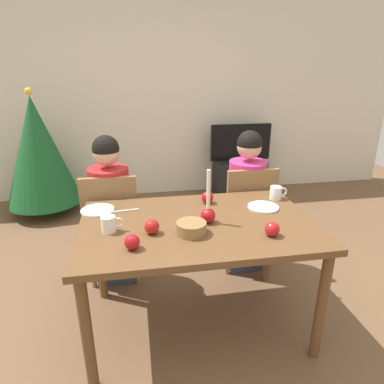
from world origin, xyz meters
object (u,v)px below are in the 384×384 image
object	(u,v)px
person_left_child	(112,213)
bowl_walnuts	(191,228)
christmas_tree	(38,151)
mug_left	(109,224)
chair_right	(247,212)
tv	(241,142)
apple_by_right_mug	(152,227)
apple_near_candle	(132,242)
apple_by_left_plate	(207,197)
plate_left	(98,210)
chair_left	(112,222)
candle_centerpiece	(208,212)
person_right_child	(246,204)
tv_stand	(239,177)
plate_right	(263,207)
mug_right	(276,193)
apple_far_edge	(272,229)
dining_table	(198,235)

from	to	relation	value
person_left_child	bowl_walnuts	xyz separation A→B (m)	(0.49, -0.77, 0.21)
christmas_tree	mug_left	bearing A→B (deg)	-67.25
chair_right	tv	bearing A→B (deg)	74.38
bowl_walnuts	chair_right	bearing A→B (deg)	51.66
chair_right	apple_by_right_mug	bearing A→B (deg)	-138.79
mug_left	apple_near_candle	world-z (taller)	mug_left
bowl_walnuts	apple_by_left_plate	size ratio (longest dim) A/B	2.06
christmas_tree	plate_left	size ratio (longest dim) A/B	6.68
chair_left	candle_centerpiece	xyz separation A→B (m)	(0.61, -0.62, 0.31)
chair_left	person_right_child	xyz separation A→B (m)	(1.08, 0.03, 0.06)
tv	christmas_tree	bearing A→B (deg)	-175.19
christmas_tree	candle_centerpiece	distance (m)	2.57
tv_stand	plate_right	xyz separation A→B (m)	(-0.53, -2.16, 0.52)
apple_near_candle	bowl_walnuts	bearing A→B (deg)	19.70
person_left_child	plate_right	size ratio (longest dim) A/B	5.72
mug_left	apple_near_candle	xyz separation A→B (m)	(0.13, -0.22, -0.01)
bowl_walnuts	mug_left	bearing A→B (deg)	167.33
plate_right	chair_left	bearing A→B (deg)	155.41
bowl_walnuts	apple_by_right_mug	bearing A→B (deg)	170.00
tv_stand	tv	world-z (taller)	tv
person_right_child	apple_by_right_mug	bearing A→B (deg)	-137.51
chair_left	mug_right	bearing A→B (deg)	-15.79
chair_left	apple_far_edge	size ratio (longest dim) A/B	10.88
tv	bowl_walnuts	size ratio (longest dim) A/B	4.67
chair_right	bowl_walnuts	xyz separation A→B (m)	(-0.59, -0.74, 0.27)
person_right_child	apple_near_candle	size ratio (longest dim) A/B	14.55
christmas_tree	plate_left	distance (m)	1.99
chair_right	plate_right	xyz separation A→B (m)	(-0.06, -0.47, 0.24)
tv	apple_near_candle	bearing A→B (deg)	-118.51
chair_right	bowl_walnuts	distance (m)	0.98
apple_by_left_plate	tv	bearing A→B (deg)	66.48
plate_right	apple_by_left_plate	size ratio (longest dim) A/B	2.49
tv_stand	person_left_child	bearing A→B (deg)	-133.06
bowl_walnuts	apple_by_right_mug	size ratio (longest dim) A/B	1.99
dining_table	bowl_walnuts	size ratio (longest dim) A/B	8.28
dining_table	mug_right	size ratio (longest dim) A/B	11.15
person_right_child	plate_right	world-z (taller)	person_right_child
person_right_child	bowl_walnuts	distance (m)	1.00
mug_left	apple_far_edge	size ratio (longest dim) A/B	1.53
chair_left	candle_centerpiece	world-z (taller)	candle_centerpiece
tv	apple_by_left_plate	world-z (taller)	tv
plate_left	mug_right	size ratio (longest dim) A/B	1.69
mug_right	plate_left	bearing A→B (deg)	-179.84
bowl_walnuts	plate_right	bearing A→B (deg)	27.45
person_left_child	christmas_tree	xyz separation A→B (m)	(-0.85, 1.46, 0.17)
tv_stand	plate_left	xyz separation A→B (m)	(-1.61, -2.03, 0.52)
dining_table	candle_centerpiece	size ratio (longest dim) A/B	4.25
dining_table	apple_by_right_mug	xyz separation A→B (m)	(-0.28, -0.10, 0.13)
person_left_child	apple_far_edge	size ratio (longest dim) A/B	14.17
chair_right	apple_far_edge	world-z (taller)	chair_right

